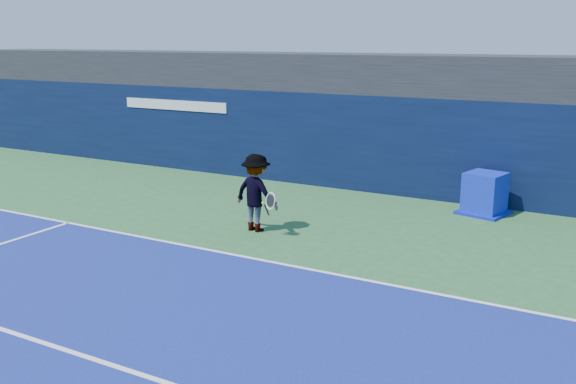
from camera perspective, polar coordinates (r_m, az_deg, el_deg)
ground at (r=12.30m, az=-13.51°, el=-9.34°), size 80.00×80.00×0.00m
baseline at (r=14.48m, az=-5.47°, el=-5.45°), size 24.00×0.10×0.01m
service_line at (r=11.06m, az=-20.67°, el=-12.52°), size 24.00×0.10×0.01m
stadium_band at (r=21.26m, az=7.60°, el=10.45°), size 36.00×3.00×1.20m
back_wall_assembly at (r=20.56m, az=6.37°, el=4.49°), size 36.00×1.03×3.00m
equipment_cart at (r=18.32m, az=17.07°, el=-0.26°), size 1.43×1.43×1.14m
tennis_player at (r=15.90m, az=-2.84°, el=-0.07°), size 1.44×0.88×1.94m
tennis_ball at (r=15.33m, az=-2.25°, el=-0.98°), size 0.07×0.07×0.07m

